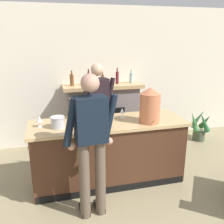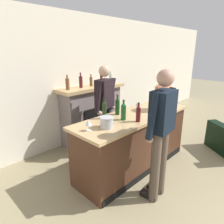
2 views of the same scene
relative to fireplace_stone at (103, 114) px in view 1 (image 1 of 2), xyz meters
The scene contains 14 objects.
wall_back_panel 0.81m from the fireplace_stone, 132.47° to the left, with size 12.00×0.07×2.75m.
bar_counter 1.42m from the fireplace_stone, 99.23° to the right, with size 2.30×0.76×0.97m.
fireplace_stone is the anchor object (origin of this frame).
potted_plant_corner 2.11m from the fireplace_stone, ahead, with size 0.42×0.42×0.69m.
person_customer 2.23m from the fireplace_stone, 106.01° to the right, with size 0.66×0.33×1.80m.
person_bartender 0.80m from the fireplace_stone, 109.60° to the right, with size 0.64×0.37×1.75m.
copper_dispenser 1.71m from the fireplace_stone, 77.58° to the right, with size 0.30×0.34×0.52m.
ice_bucket_steel 1.80m from the fireplace_stone, 123.12° to the right, with size 0.20×0.20×0.16m.
wine_bottle_chardonnay_pale 1.33m from the fireplace_stone, 109.46° to the right, with size 0.07×0.07×0.34m.
wine_bottle_rose_blush 1.44m from the fireplace_stone, 121.35° to the right, with size 0.06×0.06×0.35m.
wine_bottle_riesling_slim 1.59m from the fireplace_stone, 110.98° to the right, with size 0.08×0.08×0.32m.
wine_bottle_cabernet_heavy 1.75m from the fireplace_stone, 105.44° to the right, with size 0.07×0.07×0.30m.
wine_glass_mid_counter 1.33m from the fireplace_stone, 88.95° to the right, with size 0.07×0.07×0.15m.
wine_glass_front_left 1.87m from the fireplace_stone, 131.16° to the right, with size 0.09×0.09×0.16m.
Camera 1 is at (-0.81, -0.58, 2.18)m, focal length 40.00 mm.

